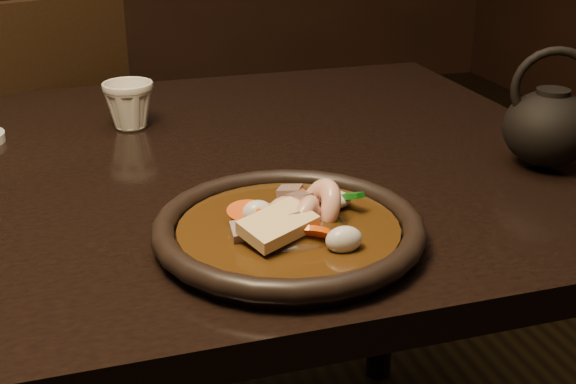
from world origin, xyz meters
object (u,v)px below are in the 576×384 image
object	(u,v)px
chair	(23,192)
plate	(289,230)
table	(26,230)
teapot	(549,124)
tea_cup	(129,104)

from	to	relation	value
chair	plate	xyz separation A→B (m)	(0.33, -0.86, 0.27)
table	teapot	xyz separation A→B (m)	(0.69, -0.17, 0.14)
plate	tea_cup	distance (m)	0.47
tea_cup	teapot	world-z (taller)	teapot
chair	tea_cup	distance (m)	0.55
table	chair	xyz separation A→B (m)	(-0.04, 0.58, -0.18)
chair	tea_cup	bearing A→B (deg)	94.39
teapot	tea_cup	bearing A→B (deg)	171.63
tea_cup	chair	bearing A→B (deg)	117.25
teapot	chair	bearing A→B (deg)	158.95
chair	teapot	bearing A→B (deg)	111.77
chair	plate	world-z (taller)	chair
tea_cup	teapot	bearing A→B (deg)	-32.70
plate	tea_cup	world-z (taller)	tea_cup
tea_cup	table	bearing A→B (deg)	-134.29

